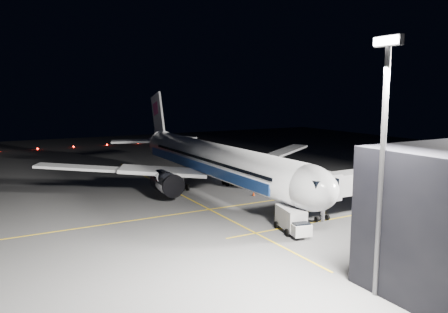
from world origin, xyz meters
TOP-DOWN VIEW (x-y plane):
  - ground at (0.00, 0.00)m, footprint 200.00×200.00m
  - guide_line_main at (10.00, 0.00)m, footprint 0.25×80.00m
  - guide_line_cross at (0.00, -6.00)m, footprint 70.00×0.25m
  - guide_line_side at (22.00, 10.00)m, footprint 0.25×40.00m
  - airliner at (-1.08, 0.00)m, footprint 61.48×54.22m
  - jet_bridge at (22.00, 18.06)m, footprint 3.60×34.40m
  - floodlight_mast_south at (40.00, -6.01)m, footprint 2.40×0.67m
  - taxiway_lights at (-72.00, 0.00)m, footprint 0.44×60.44m
  - service_truck at (23.99, -2.11)m, footprint 6.05×3.45m
  - baggage_tug at (-3.92, 14.91)m, footprint 2.79×2.35m
  - safety_cone_a at (6.00, 4.00)m, footprint 0.40×0.40m
  - safety_cone_b at (6.00, 4.00)m, footprint 0.45×0.45m
  - safety_cone_c at (0.40, 10.64)m, footprint 0.40×0.40m

SIDE VIEW (x-z plane):
  - ground at x=0.00m, z-range 0.00..0.00m
  - guide_line_main at x=10.00m, z-range 0.00..0.01m
  - guide_line_cross at x=0.00m, z-range 0.00..0.01m
  - guide_line_side at x=22.00m, z-range 0.00..0.01m
  - taxiway_lights at x=-72.00m, z-range 0.00..0.44m
  - safety_cone_a at x=6.00m, z-range 0.00..0.60m
  - safety_cone_c at x=0.40m, z-range 0.00..0.61m
  - safety_cone_b at x=6.00m, z-range 0.00..0.68m
  - baggage_tug at x=-3.92m, z-range -0.07..1.78m
  - service_truck at x=23.99m, z-range 0.10..3.02m
  - jet_bridge at x=22.00m, z-range 1.43..7.73m
  - airliner at x=-1.08m, z-range -3.16..13.48m
  - floodlight_mast_south at x=40.00m, z-range 2.02..22.72m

